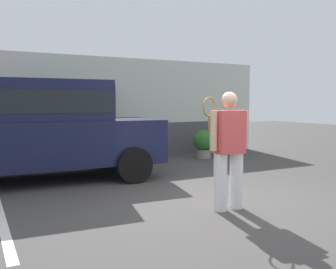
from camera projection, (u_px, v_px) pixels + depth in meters
The scene contains 6 objects.
ground_plane at pixel (232, 206), 5.78m from camera, with size 40.00×40.00×0.00m, color #423F3D.
house_frontage at pixel (111, 112), 10.61m from camera, with size 9.83×0.40×2.88m.
parked_suv at pixel (41, 125), 7.56m from camera, with size 4.70×2.38×2.05m.
tennis_player_man at pixel (229, 149), 5.54m from camera, with size 0.79×0.28×1.77m.
potted_plant_by_porch at pixel (204, 142), 10.77m from camera, with size 0.62×0.62×0.82m.
potted_plant_secondary at pixel (234, 140), 11.17m from camera, with size 0.65×0.65×0.85m.
Camera 1 is at (-3.53, -4.54, 1.61)m, focal length 39.77 mm.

